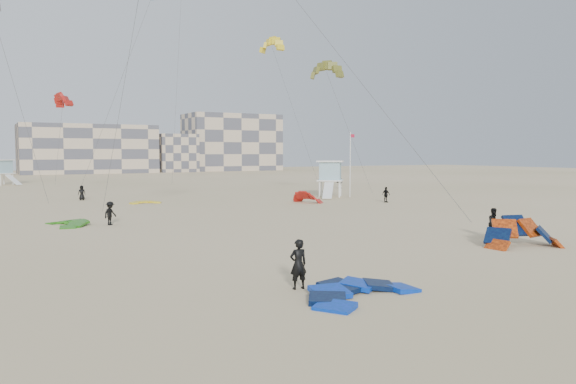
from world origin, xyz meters
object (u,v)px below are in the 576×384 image
kitesurfer_main (298,264)px  lifeguard_tower_near (330,179)px  kite_ground_orange (523,247)px  kite_ground_blue (359,297)px

kitesurfer_main → lifeguard_tower_near: size_ratio=0.30×
kite_ground_orange → lifeguard_tower_near: (9.74, 34.26, 2.08)m
kitesurfer_main → lifeguard_tower_near: 44.39m
kite_ground_orange → kitesurfer_main: bearing=-156.5°
lifeguard_tower_near → kitesurfer_main: bearing=-86.7°
kite_ground_orange → lifeguard_tower_near: bearing=89.1°
kite_ground_orange → kitesurfer_main: kite_ground_orange is taller
kite_ground_blue → lifeguard_tower_near: (23.76, 38.59, 2.08)m
kitesurfer_main → lifeguard_tower_near: bearing=-121.1°
kite_ground_orange → kite_ground_blue: bearing=-147.9°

